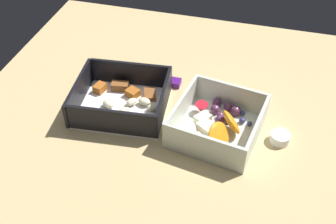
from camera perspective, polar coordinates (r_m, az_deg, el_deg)
table_surface at (r=78.96cm, az=0.39°, el=-1.78°), size 80.00×80.00×2.00cm
pasta_container at (r=80.26cm, az=-6.28°, el=1.52°), size 18.59×16.68×5.86cm
fruit_bowl at (r=75.25cm, az=6.77°, el=-1.66°), size 17.16×17.69×5.78cm
candy_bar at (r=86.70cm, az=-0.54°, el=4.32°), size 7.00×2.41×1.20cm
paper_cup_liner at (r=76.77cm, az=15.24°, el=-3.31°), size 3.57×3.57×1.73cm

